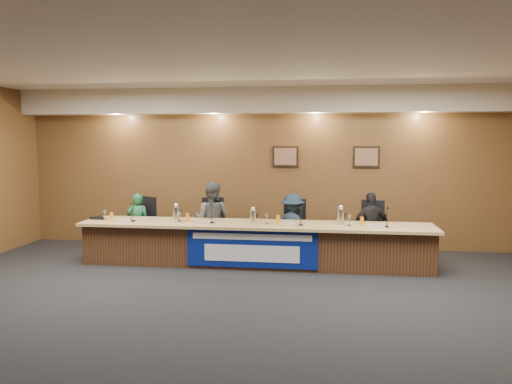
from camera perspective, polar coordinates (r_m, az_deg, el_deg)
floor at (r=6.57m, az=-3.09°, el=-13.43°), size 10.00×10.00×0.00m
ceiling at (r=6.28m, az=-3.26°, el=15.28°), size 10.00×8.00×0.04m
wall_back at (r=10.17m, az=1.14°, el=2.69°), size 10.00×0.04×3.20m
soffit at (r=9.94m, az=0.98°, el=10.40°), size 10.00×0.50×0.50m
dais_body at (r=8.76m, az=-0.11°, el=-6.10°), size 6.00×0.80×0.70m
dais_top at (r=8.64m, az=-0.16°, el=-3.74°), size 6.10×0.95×0.05m
banner at (r=8.36m, az=-0.51°, el=-6.49°), size 2.20×0.02×0.65m
banner_text_upper at (r=8.30m, az=-0.52°, el=-5.16°), size 2.00×0.01×0.10m
banner_text_lower at (r=8.36m, az=-0.52°, el=-7.04°), size 1.60×0.01×0.28m
wall_photo_left at (r=10.09m, az=3.38°, el=4.07°), size 0.52×0.04×0.42m
wall_photo_right at (r=10.09m, az=12.50°, el=3.94°), size 0.52×0.04×0.42m
panelist_a at (r=9.86m, az=-13.34°, el=-3.51°), size 0.47×0.35×1.17m
panelist_b at (r=9.41m, az=-5.07°, el=-3.12°), size 0.72×0.59×1.40m
panelist_c at (r=9.21m, az=4.21°, el=-3.94°), size 0.89×0.73×1.20m
panelist_d at (r=9.23m, az=13.04°, el=-3.90°), size 0.79×0.50×1.25m
office_chair_a at (r=9.96m, az=-13.12°, el=-4.02°), size 0.64×0.64×0.08m
office_chair_b at (r=9.55m, az=-4.92°, el=-4.33°), size 0.57×0.57×0.08m
office_chair_c at (r=9.33m, az=4.25°, el=-4.56°), size 0.52×0.52×0.08m
office_chair_d at (r=9.35m, az=12.97°, el=-4.67°), size 0.58×0.58×0.08m
nameplate_a at (r=8.99m, az=-15.24°, el=-3.12°), size 0.24×0.08×0.10m
microphone_a at (r=9.09m, az=-13.83°, el=-3.21°), size 0.07×0.07×0.02m
juice_glass_a at (r=9.27m, az=-16.18°, el=-2.69°), size 0.06×0.06×0.15m
water_glass_a at (r=9.38m, az=-16.86°, el=-2.51°), size 0.08×0.08×0.18m
nameplate_b at (r=8.59m, az=-6.24°, el=-3.36°), size 0.24×0.08×0.10m
microphone_b at (r=8.69m, az=-5.03°, el=-3.48°), size 0.07×0.07×0.02m
juice_glass_b at (r=8.85m, az=-7.83°, el=-2.91°), size 0.06×0.06×0.15m
water_glass_b at (r=8.89m, az=-8.68°, el=-2.79°), size 0.08×0.08×0.18m
nameplate_c at (r=8.32m, az=3.63°, el=-3.64°), size 0.24×0.08×0.10m
microphone_c at (r=8.43m, az=5.17°, el=-3.77°), size 0.07×0.07×0.02m
juice_glass_c at (r=8.55m, az=2.52°, el=-3.17°), size 0.06×0.06×0.15m
water_glass_c at (r=8.53m, az=1.24°, el=-3.08°), size 0.08×0.08×0.18m
nameplate_d at (r=8.36m, az=13.73°, el=-3.75°), size 0.24×0.08×0.10m
microphone_d at (r=8.53m, az=14.67°, el=-3.83°), size 0.07×0.07×0.02m
juice_glass_d at (r=8.55m, az=12.01°, el=-3.30°), size 0.06×0.06×0.15m
water_glass_d at (r=8.51m, az=10.61°, el=-3.21°), size 0.08×0.08×0.18m
carafe_left at (r=8.94m, az=-9.09°, el=-2.49°), size 0.12×0.12×0.26m
carafe_mid at (r=8.62m, az=-0.34°, el=-2.83°), size 0.11×0.11×0.23m
carafe_right at (r=8.64m, az=9.65°, el=-2.78°), size 0.13×0.13×0.26m
speakerphone at (r=9.51m, az=-17.54°, el=-2.82°), size 0.32×0.32×0.05m
paper_stack at (r=8.56m, az=13.56°, el=-3.82°), size 0.26×0.33×0.01m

